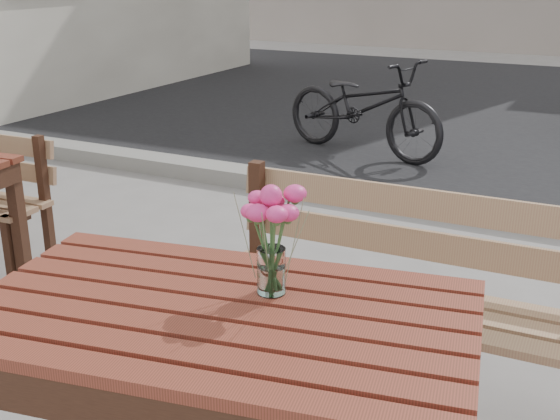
{
  "coord_description": "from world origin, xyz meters",
  "views": [
    {
      "loc": [
        0.84,
        -1.47,
        1.59
      ],
      "look_at": [
        0.07,
        0.05,
        1.0
      ],
      "focal_mm": 45.0,
      "sensor_mm": 36.0,
      "label": 1
    }
  ],
  "objects": [
    {
      "name": "street",
      "position": [
        0.0,
        5.06,
        0.03
      ],
      "size": [
        30.0,
        8.12,
        0.12
      ],
      "color": "black",
      "rests_on": "ground"
    },
    {
      "name": "main_table",
      "position": [
        -0.01,
        -0.14,
        0.65
      ],
      "size": [
        1.38,
        0.95,
        0.78
      ],
      "rotation": [
        0.0,
        0.0,
        0.17
      ],
      "color": "#5C2818",
      "rests_on": "ground"
    },
    {
      "name": "main_bench",
      "position": [
        0.19,
        0.82,
        0.53
      ],
      "size": [
        1.42,
        0.45,
        0.88
      ],
      "rotation": [
        0.0,
        0.0,
        0.02
      ],
      "color": "#986D4E",
      "rests_on": "ground"
    },
    {
      "name": "main_vase",
      "position": [
        0.07,
        0.0,
        0.96
      ],
      "size": [
        0.16,
        0.16,
        0.29
      ],
      "color": "white",
      "rests_on": "main_table"
    },
    {
      "name": "bicycle",
      "position": [
        -1.24,
        4.27,
        0.42
      ],
      "size": [
        1.7,
        0.97,
        0.85
      ],
      "primitive_type": "imported",
      "rotation": [
        0.0,
        0.0,
        1.3
      ],
      "color": "black",
      "rests_on": "ground"
    }
  ]
}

